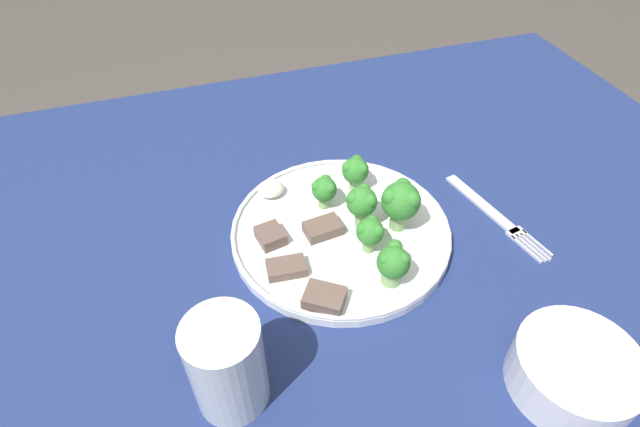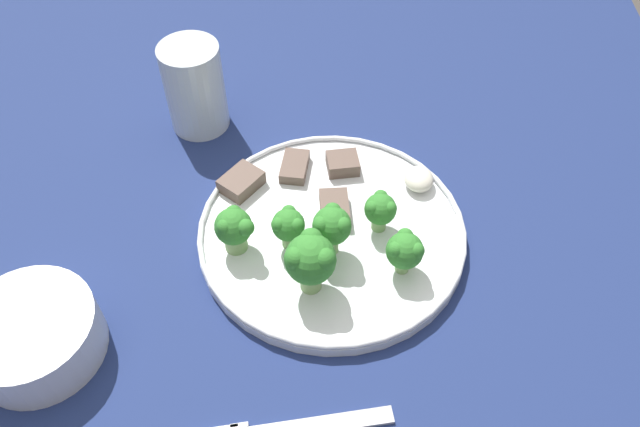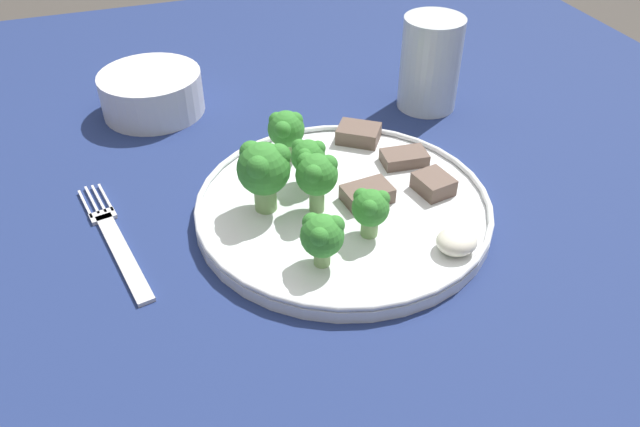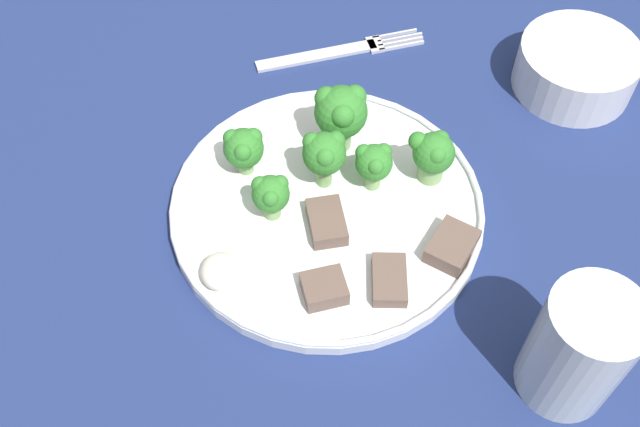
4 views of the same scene
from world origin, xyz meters
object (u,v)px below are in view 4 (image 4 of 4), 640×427
object	(u,v)px
fork	(338,52)
drinking_glass	(576,353)
cream_bowl	(576,69)
dinner_plate	(327,207)

from	to	relation	value
fork	drinking_glass	bearing A→B (deg)	20.24
cream_bowl	drinking_glass	xyz separation A→B (m)	(0.32, -0.09, 0.03)
cream_bowl	fork	bearing A→B (deg)	-105.60
fork	cream_bowl	xyz separation A→B (m)	(0.07, 0.24, 0.02)
fork	cream_bowl	distance (m)	0.25
cream_bowl	dinner_plate	bearing A→B (deg)	-61.17
cream_bowl	drinking_glass	bearing A→B (deg)	-16.39
fork	drinking_glass	distance (m)	0.42
fork	drinking_glass	world-z (taller)	drinking_glass
dinner_plate	fork	bearing A→B (deg)	172.34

